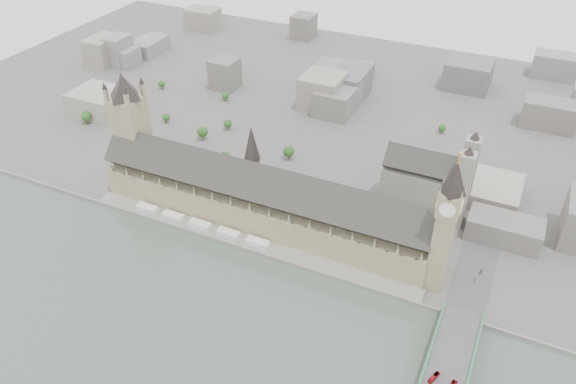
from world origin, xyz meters
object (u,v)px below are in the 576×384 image
at_px(victoria_tower, 131,126).
at_px(red_bus_north, 434,377).
at_px(westminster_abbey, 429,181).
at_px(car_approach, 481,272).
at_px(palace_of_westminster, 261,200).
at_px(elizabeth_tower, 447,219).

height_order(victoria_tower, red_bus_north, victoria_tower).
xyz_separation_m(westminster_abbey, car_approach, (54.84, -71.99, -14.16)).
height_order(palace_of_westminster, car_approach, palace_of_westminster).
bearing_deg(victoria_tower, car_approach, -0.60).
height_order(red_bus_north, car_approach, red_bus_north).
height_order(palace_of_westminster, westminster_abbey, westminster_abbey).
relative_size(palace_of_westminster, red_bus_north, 28.23).
bearing_deg(elizabeth_tower, westminster_abbey, 107.29).
bearing_deg(westminster_abbey, car_approach, -52.70).
relative_size(westminster_abbey, red_bus_north, 7.25).
relative_size(palace_of_westminster, car_approach, 57.11).
distance_m(elizabeth_tower, car_approach, 56.75).
bearing_deg(westminster_abbey, palace_of_westminster, -145.83).
relative_size(elizabeth_tower, westminster_abbey, 1.58).
distance_m(palace_of_westminster, car_approach, 166.21).
xyz_separation_m(palace_of_westminster, westminster_abbey, (110.92, 75.30, 2.38)).
bearing_deg(palace_of_westminster, westminster_abbey, 34.17).
distance_m(victoria_tower, car_approach, 291.16).
xyz_separation_m(victoria_tower, westminster_abbey, (232.92, 69.00, -30.12)).
xyz_separation_m(palace_of_westminster, red_bus_north, (156.36, -94.60, -11.15)).
distance_m(palace_of_westminster, victoria_tower, 126.41).
xyz_separation_m(elizabeth_tower, car_approach, (27.76, 15.01, -47.16)).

